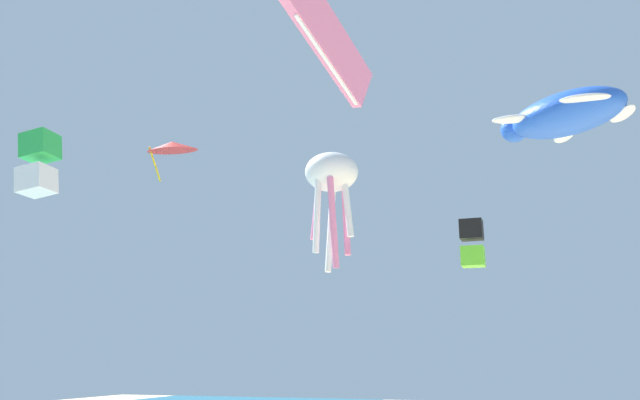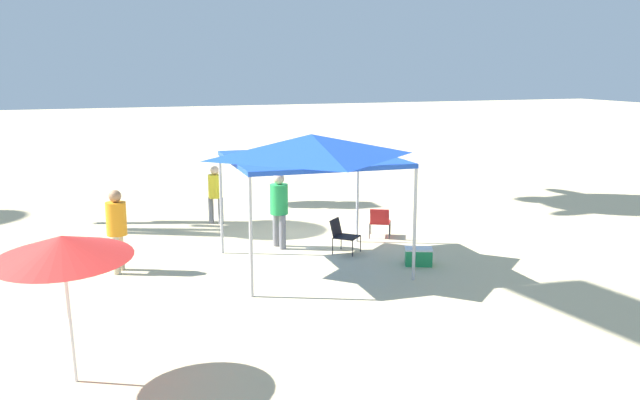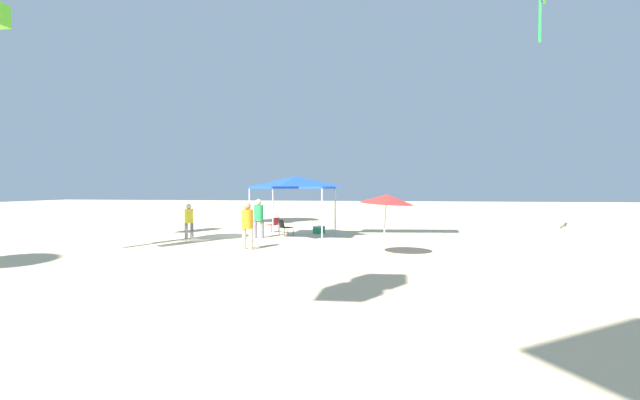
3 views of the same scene
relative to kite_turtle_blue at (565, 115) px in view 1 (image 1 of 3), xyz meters
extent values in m
ellipsoid|color=blue|center=(-0.08, -0.10, 0.00)|extent=(6.05, 6.23, 2.42)
sphere|color=blue|center=(1.49, 2.06, 0.14)|extent=(1.20, 1.20, 1.20)
ellipsoid|color=white|center=(-0.70, 1.99, -0.20)|extent=(0.88, 1.92, 0.27)
ellipsoid|color=white|center=(2.11, -0.04, -0.20)|extent=(1.99, 1.18, 0.27)
ellipsoid|color=white|center=(-2.09, -0.62, -0.20)|extent=(0.88, 1.92, 0.27)
ellipsoid|color=white|center=(0.07, -2.18, -0.20)|extent=(1.99, 1.18, 0.27)
cube|color=black|center=(0.85, 4.14, -4.46)|extent=(0.98, 0.97, 0.86)
cube|color=#66D82D|center=(0.85, 4.14, -5.63)|extent=(0.98, 0.97, 0.86)
cone|color=red|center=(5.59, 22.14, 2.82)|extent=(3.36, 3.31, 1.16)
cylinder|color=yellow|center=(5.69, 23.38, 1.80)|extent=(1.37, 0.23, 1.93)
cube|color=pink|center=(-8.76, 7.54, 0.23)|extent=(5.25, 1.65, 3.20)
cube|color=white|center=(-8.76, 7.54, -0.45)|extent=(4.01, 1.01, 1.80)
cube|color=green|center=(-8.52, 19.02, -2.13)|extent=(1.14, 1.27, 1.11)
cube|color=white|center=(-8.52, 19.02, -3.46)|extent=(1.14, 1.27, 1.11)
ellipsoid|color=white|center=(-0.34, 10.09, -1.65)|extent=(2.41, 2.41, 1.76)
cylinder|color=white|center=(-0.46, 9.32, -3.42)|extent=(0.32, 0.53, 2.57)
cylinder|color=pink|center=(0.27, 9.60, -3.77)|extent=(0.54, 0.49, 3.28)
cylinder|color=white|center=(0.39, 10.37, -4.13)|extent=(0.65, 0.43, 3.99)
cylinder|color=pink|center=(-0.22, 10.86, -3.42)|extent=(0.32, 0.53, 2.57)
cylinder|color=white|center=(-0.95, 10.57, -3.77)|extent=(0.54, 0.49, 3.28)
cylinder|color=pink|center=(-1.07, 9.80, -4.13)|extent=(0.65, 0.43, 3.99)
camera|label=1|loc=(-26.78, 1.94, -9.89)|focal=35.72mm
camera|label=2|loc=(-23.79, 2.82, -10.19)|focal=38.35mm
camera|label=3|loc=(-14.34, 18.67, -12.25)|focal=24.65mm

